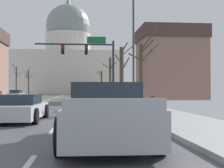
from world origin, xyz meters
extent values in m
cube|color=#4F4F54|center=(0.00, 0.00, -0.03)|extent=(14.00, 180.00, 0.06)
cube|color=yellow|center=(-0.12, 0.00, 0.00)|extent=(0.10, 176.40, 0.00)
cube|color=yellow|center=(0.12, 0.00, 0.00)|extent=(0.10, 176.40, 0.00)
cube|color=silver|center=(3.50, -8.50, 0.00)|extent=(0.12, 2.20, 0.00)
cube|color=silver|center=(3.50, -3.30, 0.00)|extent=(0.12, 2.20, 0.00)
cube|color=silver|center=(3.50, 1.90, 0.00)|extent=(0.12, 2.20, 0.00)
cube|color=silver|center=(3.50, 7.10, 0.00)|extent=(0.12, 2.20, 0.00)
cube|color=silver|center=(3.50, 12.30, 0.00)|extent=(0.12, 2.20, 0.00)
cube|color=silver|center=(3.50, 17.50, 0.00)|extent=(0.12, 2.20, 0.00)
cube|color=silver|center=(3.50, 22.70, 0.00)|extent=(0.12, 2.20, 0.00)
cube|color=silver|center=(3.50, 27.90, 0.00)|extent=(0.12, 2.20, 0.00)
cube|color=silver|center=(3.50, 33.10, 0.00)|extent=(0.12, 2.20, 0.00)
cube|color=silver|center=(3.50, 38.30, 0.00)|extent=(0.12, 2.20, 0.00)
cube|color=silver|center=(3.50, 43.50, 0.00)|extent=(0.12, 2.20, 0.00)
cube|color=silver|center=(3.50, 48.70, 0.00)|extent=(0.12, 2.20, 0.00)
cube|color=silver|center=(3.50, 53.90, 0.00)|extent=(0.12, 2.20, 0.00)
cube|color=silver|center=(3.50, 59.10, 0.00)|extent=(0.12, 2.20, 0.00)
cube|color=silver|center=(3.50, 64.30, 0.00)|extent=(0.12, 2.20, 0.00)
cube|color=silver|center=(-3.50, 12.30, 0.00)|extent=(0.12, 2.20, 0.00)
cube|color=silver|center=(-3.50, 17.50, 0.00)|extent=(0.12, 2.20, 0.00)
cube|color=silver|center=(-3.50, 22.70, 0.00)|extent=(0.12, 2.20, 0.00)
cube|color=silver|center=(-3.50, 27.90, 0.00)|extent=(0.12, 2.20, 0.00)
cube|color=silver|center=(-3.50, 33.10, 0.00)|extent=(0.12, 2.20, 0.00)
cube|color=silver|center=(-3.50, 38.30, 0.00)|extent=(0.12, 2.20, 0.00)
cube|color=silver|center=(-3.50, 43.50, 0.00)|extent=(0.12, 2.20, 0.00)
cube|color=silver|center=(-3.50, 48.70, 0.00)|extent=(0.12, 2.20, 0.00)
cube|color=silver|center=(-3.50, 53.90, 0.00)|extent=(0.12, 2.20, 0.00)
cube|color=silver|center=(-3.50, 59.10, 0.00)|extent=(0.12, 2.20, 0.00)
cube|color=silver|center=(-3.50, 64.30, 0.00)|extent=(0.12, 2.20, 0.00)
cube|color=#969696|center=(8.50, 0.00, 0.07)|extent=(3.00, 180.00, 0.14)
cylinder|color=#28282D|center=(7.60, 12.30, 3.21)|extent=(0.22, 0.22, 6.15)
cylinder|color=#28282D|center=(3.70, 12.30, 5.89)|extent=(7.80, 0.16, 0.16)
cube|color=black|center=(4.87, 12.30, 5.33)|extent=(0.32, 0.28, 0.92)
sphere|color=red|center=(4.87, 12.14, 5.61)|extent=(0.22, 0.22, 0.22)
sphere|color=#332B05|center=(4.87, 12.14, 5.33)|extent=(0.22, 0.22, 0.22)
sphere|color=black|center=(4.87, 12.14, 5.05)|extent=(0.22, 0.22, 0.22)
cube|color=black|center=(2.53, 12.30, 5.33)|extent=(0.32, 0.28, 0.92)
sphere|color=red|center=(2.53, 12.14, 5.61)|extent=(0.22, 0.22, 0.22)
sphere|color=#332B05|center=(2.53, 12.14, 5.33)|extent=(0.22, 0.22, 0.22)
sphere|color=black|center=(2.53, 12.14, 5.05)|extent=(0.22, 0.22, 0.22)
cube|color=#146033|center=(5.88, 12.32, 6.34)|extent=(1.90, 0.06, 0.70)
cylinder|color=#333338|center=(8.20, 3.41, 4.30)|extent=(0.14, 0.14, 8.32)
cube|color=beige|center=(0.00, 78.94, 6.22)|extent=(30.93, 21.49, 12.45)
cylinder|color=beige|center=(0.00, 78.94, 15.56)|extent=(13.78, 13.78, 6.22)
sphere|color=gray|center=(0.00, 78.94, 21.05)|extent=(13.60, 13.60, 13.60)
cone|color=gray|center=(0.00, 78.94, 29.05)|extent=(1.80, 1.80, 2.40)
cube|color=#6B6056|center=(4.96, 9.27, 0.49)|extent=(1.73, 4.25, 0.67)
cube|color=#232D38|center=(4.96, 8.99, 1.02)|extent=(1.51, 1.89, 0.39)
cylinder|color=black|center=(4.10, 10.58, 0.32)|extent=(0.22, 0.64, 0.64)
cylinder|color=black|center=(5.81, 10.59, 0.32)|extent=(0.22, 0.64, 0.64)
cylinder|color=black|center=(4.11, 7.96, 0.32)|extent=(0.22, 0.64, 0.64)
cylinder|color=black|center=(5.82, 7.96, 0.32)|extent=(0.22, 0.64, 0.64)
cube|color=#1E7247|center=(5.03, 1.87, 0.45)|extent=(1.87, 4.50, 0.58)
cube|color=#232D38|center=(5.03, 1.74, 0.95)|extent=(1.57, 1.98, 0.43)
cylinder|color=black|center=(4.23, 3.28, 0.32)|extent=(0.24, 0.65, 0.64)
cylinder|color=black|center=(5.94, 3.21, 0.32)|extent=(0.24, 0.65, 0.64)
cylinder|color=black|center=(4.13, 0.53, 0.32)|extent=(0.24, 0.65, 0.64)
cylinder|color=black|center=(5.83, 0.47, 0.32)|extent=(0.24, 0.65, 0.64)
cube|color=silver|center=(1.79, -5.34, 0.45)|extent=(1.95, 4.60, 0.57)
cube|color=#232D38|center=(1.78, -5.52, 0.94)|extent=(1.66, 2.22, 0.42)
cylinder|color=black|center=(0.92, -3.90, 0.32)|extent=(0.24, 0.65, 0.64)
cylinder|color=black|center=(2.74, -3.95, 0.32)|extent=(0.24, 0.65, 0.64)
cylinder|color=black|center=(2.66, -6.78, 0.32)|extent=(0.24, 0.65, 0.64)
cube|color=#ADB2B7|center=(5.10, -11.21, 0.60)|extent=(2.12, 5.27, 0.76)
cube|color=#1E2833|center=(5.12, -10.48, 1.27)|extent=(1.87, 1.82, 0.57)
cube|color=#ADB2B7|center=(5.04, -13.76, 1.09)|extent=(1.82, 0.15, 0.22)
cylinder|color=black|center=(4.16, -9.62, 0.40)|extent=(0.30, 0.81, 0.80)
cylinder|color=black|center=(6.14, -9.67, 0.40)|extent=(0.30, 0.81, 0.80)
cylinder|color=black|center=(4.07, -12.75, 0.40)|extent=(0.30, 0.81, 0.80)
cylinder|color=black|center=(6.05, -12.80, 0.40)|extent=(0.30, 0.81, 0.80)
cylinder|color=black|center=(-4.59, 17.75, 0.32)|extent=(0.24, 0.65, 0.64)
cube|color=#9EA3A8|center=(-5.43, 28.90, 0.49)|extent=(1.78, 4.39, 0.66)
cube|color=#232D38|center=(-5.43, 29.04, 1.06)|extent=(1.54, 1.99, 0.47)
cylinder|color=black|center=(-4.60, 27.53, 0.32)|extent=(0.23, 0.64, 0.64)
cylinder|color=black|center=(-6.31, 27.56, 0.32)|extent=(0.23, 0.64, 0.64)
cylinder|color=black|center=(-4.56, 30.24, 0.32)|extent=(0.23, 0.64, 0.64)
cylinder|color=black|center=(-6.27, 30.26, 0.32)|extent=(0.23, 0.64, 0.64)
cube|color=#8C6656|center=(16.49, 22.66, 4.00)|extent=(8.35, 7.21, 8.00)
cube|color=#47332D|center=(16.49, 22.66, 8.87)|extent=(8.68, 7.50, 1.75)
cylinder|color=#4C3D2D|center=(8.91, 30.52, 3.29)|extent=(0.39, 0.39, 6.30)
cylinder|color=#4C3D2D|center=(8.22, 30.31, 5.07)|extent=(1.46, 0.53, 0.90)
cylinder|color=#4C3D2D|center=(8.87, 30.82, 5.23)|extent=(0.18, 0.71, 0.90)
cylinder|color=#4C3D2D|center=(9.42, 30.11, 5.32)|extent=(1.12, 0.94, 0.80)
cylinder|color=#4C3D2D|center=(9.09, 29.93, 4.77)|extent=(0.48, 1.27, 1.13)
cylinder|color=#423328|center=(-7.80, 54.15, 2.99)|extent=(0.27, 0.27, 5.70)
cylinder|color=#423328|center=(-7.19, 54.32, 4.48)|extent=(1.28, 0.43, 1.11)
cylinder|color=#423328|center=(-8.26, 54.05, 5.00)|extent=(1.02, 0.33, 1.22)
cylinder|color=#423328|center=(-8.05, 53.80, 3.98)|extent=(0.64, 0.83, 0.94)
cylinder|color=#423328|center=(-8.06, 54.47, 5.26)|extent=(0.64, 0.76, 0.76)
cylinder|color=#423328|center=(-8.06, 53.83, 4.40)|extent=(0.64, 0.77, 1.07)
cylinder|color=#423328|center=(-7.81, 54.86, 5.94)|extent=(0.12, 1.49, 1.26)
cylinder|color=#423328|center=(-8.08, 53.63, 3.99)|extent=(0.62, 1.10, 1.02)
cylinder|color=#4C3D2D|center=(8.53, 2.14, 2.32)|extent=(0.29, 0.29, 4.37)
cylinder|color=#4C3D2D|center=(8.78, 1.63, 3.59)|extent=(0.62, 1.09, 0.89)
cylinder|color=#4C3D2D|center=(8.13, 2.38, 3.64)|extent=(0.89, 0.59, 0.58)
cylinder|color=#4C3D2D|center=(9.04, 1.86, 3.81)|extent=(1.11, 0.63, 1.22)
cylinder|color=#4C3D2D|center=(8.82, 1.51, 4.26)|extent=(0.71, 1.35, 0.80)
cylinder|color=#4C3D2D|center=(8.95, 1.65, 4.74)|extent=(0.98, 1.10, 1.34)
cylinder|color=#4C3D2D|center=(8.75, 2.84, 3.82)|extent=(0.52, 1.46, 1.16)
cylinder|color=#4C3D2D|center=(7.88, 7.83, 2.59)|extent=(0.35, 0.35, 4.90)
cylinder|color=#4C3D2D|center=(7.57, 7.52, 3.96)|extent=(0.72, 0.71, 0.72)
cylinder|color=#4C3D2D|center=(8.05, 7.25, 4.93)|extent=(0.46, 1.25, 0.74)
cylinder|color=#4C3D2D|center=(8.45, 8.25, 4.80)|extent=(1.21, 0.93, 1.05)
cylinder|color=#4C3D2D|center=(8.24, 7.98, 3.56)|extent=(0.83, 0.43, 1.29)
cylinder|color=#4C3D2D|center=(-8.89, 46.06, 3.07)|extent=(0.26, 0.26, 5.86)
cylinder|color=#4C3D2D|center=(-8.69, 45.45, 4.16)|extent=(0.52, 1.32, 1.18)
cylinder|color=#4C3D2D|center=(-9.23, 46.62, 4.75)|extent=(0.81, 1.23, 0.86)
cylinder|color=#4C3D2D|center=(-9.32, 46.19, 5.93)|extent=(0.99, 0.40, 1.44)
cylinder|color=#4C3D2D|center=(-8.34, 45.91, 4.33)|extent=(1.16, 0.38, 1.22)
cylinder|color=#4C3D2D|center=(8.17, 40.83, 2.52)|extent=(0.34, 0.34, 4.75)
cylinder|color=#4C3D2D|center=(7.93, 41.61, 4.57)|extent=(0.58, 1.62, 1.04)
cylinder|color=#4C3D2D|center=(8.20, 40.27, 3.97)|extent=(0.18, 1.21, 1.10)
cylinder|color=#4C3D2D|center=(7.74, 41.12, 4.25)|extent=(0.97, 0.68, 0.76)
cylinder|color=#4C3D2D|center=(7.91, 41.26, 4.52)|extent=(0.64, 0.97, 0.76)
cylinder|color=#33333D|center=(8.38, 4.91, 0.55)|extent=(0.16, 0.16, 0.82)
cylinder|color=#33333D|center=(8.57, 4.91, 0.55)|extent=(0.16, 0.16, 0.82)
cylinder|color=#232838|center=(8.48, 4.91, 1.27)|extent=(0.34, 0.34, 0.69)
sphere|color=tan|center=(8.48, 4.91, 1.72)|extent=(0.22, 0.22, 0.22)
torus|color=black|center=(8.59, -0.34, 0.47)|extent=(0.06, 0.72, 0.72)
torus|color=black|center=(8.59, -1.39, 0.47)|extent=(0.06, 0.72, 0.72)
cylinder|color=#1E5199|center=(8.59, -0.86, 0.75)|extent=(0.04, 0.79, 0.04)
cube|color=black|center=(8.59, -1.10, 0.93)|extent=(0.12, 0.20, 0.06)
camera|label=1|loc=(4.48, -19.19, 1.36)|focal=50.28mm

